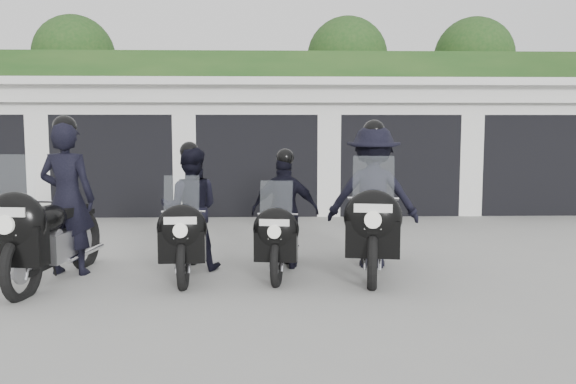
{
  "coord_description": "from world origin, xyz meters",
  "views": [
    {
      "loc": [
        0.28,
        -7.65,
        1.92
      ],
      "look_at": [
        0.52,
        0.6,
        1.05
      ],
      "focal_mm": 38.0,
      "sensor_mm": 36.0,
      "label": 1
    }
  ],
  "objects_px": {
    "police_bike_d": "(373,204)",
    "police_bike_c": "(284,218)",
    "police_bike_a": "(55,214)",
    "police_bike_b": "(189,216)"
  },
  "relations": [
    {
      "from": "police_bike_d",
      "to": "police_bike_c",
      "type": "bearing_deg",
      "value": -167.79
    },
    {
      "from": "police_bike_a",
      "to": "police_bike_c",
      "type": "relative_size",
      "value": 1.27
    },
    {
      "from": "police_bike_a",
      "to": "police_bike_c",
      "type": "distance_m",
      "value": 2.92
    },
    {
      "from": "police_bike_a",
      "to": "police_bike_d",
      "type": "relative_size",
      "value": 1.03
    },
    {
      "from": "police_bike_a",
      "to": "police_bike_b",
      "type": "xyz_separation_m",
      "value": [
        1.62,
        0.38,
        -0.1
      ]
    },
    {
      "from": "police_bike_a",
      "to": "police_bike_d",
      "type": "bearing_deg",
      "value": 14.59
    },
    {
      "from": "police_bike_b",
      "to": "police_bike_c",
      "type": "height_order",
      "value": "police_bike_b"
    },
    {
      "from": "police_bike_b",
      "to": "police_bike_d",
      "type": "height_order",
      "value": "police_bike_d"
    },
    {
      "from": "police_bike_c",
      "to": "police_bike_d",
      "type": "height_order",
      "value": "police_bike_d"
    },
    {
      "from": "police_bike_c",
      "to": "police_bike_d",
      "type": "xyz_separation_m",
      "value": [
        1.21,
        0.06,
        0.18
      ]
    }
  ]
}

